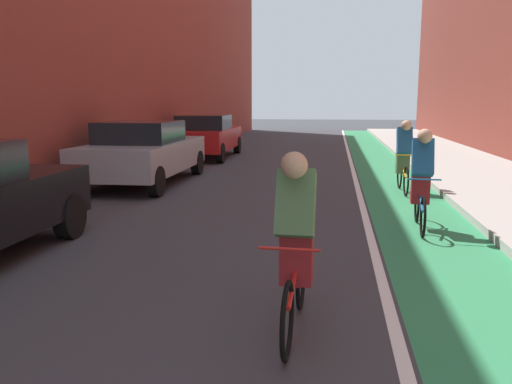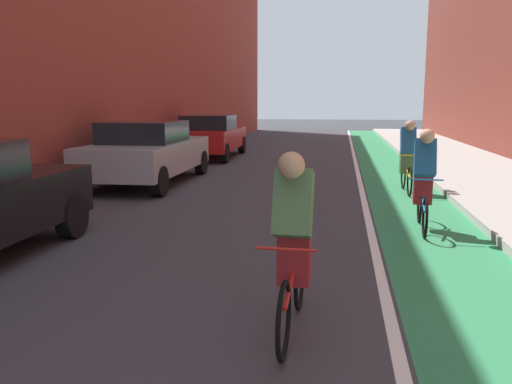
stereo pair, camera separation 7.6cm
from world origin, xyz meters
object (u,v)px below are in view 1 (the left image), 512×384
parked_sedan_silver (143,152)px  cyclist_far (404,154)px  parked_sedan_red (205,136)px  cyclist_mid (296,237)px  cyclist_trailing (421,179)px

parked_sedan_silver → cyclist_far: size_ratio=2.78×
parked_sedan_silver → parked_sedan_red: (0.00, 6.29, -0.00)m
cyclist_mid → cyclist_trailing: size_ratio=1.01×
cyclist_mid → cyclist_trailing: (1.66, 4.03, -0.04)m
parked_sedan_silver → parked_sedan_red: same height
parked_sedan_silver → cyclist_trailing: cyclist_trailing is taller
parked_sedan_red → cyclist_far: cyclist_far is taller
cyclist_far → cyclist_trailing: bearing=-92.7°
parked_sedan_red → cyclist_trailing: (5.96, -10.18, 0.02)m
cyclist_mid → cyclist_far: bearing=76.5°
parked_sedan_red → cyclist_trailing: size_ratio=2.78×
parked_sedan_red → cyclist_mid: 14.85m
cyclist_trailing → cyclist_far: 3.58m
parked_sedan_red → cyclist_mid: bearing=-73.2°
cyclist_mid → cyclist_far: size_ratio=0.99×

